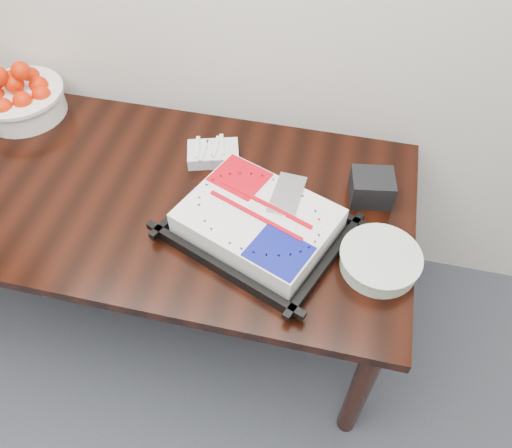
% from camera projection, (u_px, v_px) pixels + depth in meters
% --- Properties ---
extents(table, '(1.80, 0.90, 0.75)m').
position_uv_depth(table, '(155.00, 208.00, 1.79)').
color(table, black).
rests_on(table, ground).
extents(cake_tray, '(0.63, 0.57, 0.11)m').
position_uv_depth(cake_tray, '(258.00, 223.00, 1.57)').
color(cake_tray, black).
rests_on(cake_tray, table).
extents(tangerine_bowl, '(0.34, 0.34, 0.22)m').
position_uv_depth(tangerine_bowl, '(18.00, 93.00, 1.93)').
color(tangerine_bowl, white).
rests_on(tangerine_bowl, table).
extents(plate_stack, '(0.25, 0.25, 0.06)m').
position_uv_depth(plate_stack, '(380.00, 260.00, 1.50)').
color(plate_stack, white).
rests_on(plate_stack, table).
extents(fork_bag, '(0.21, 0.17, 0.05)m').
position_uv_depth(fork_bag, '(213.00, 153.00, 1.81)').
color(fork_bag, silver).
rests_on(fork_bag, table).
extents(napkin_box, '(0.16, 0.14, 0.10)m').
position_uv_depth(napkin_box, '(371.00, 188.00, 1.67)').
color(napkin_box, black).
rests_on(napkin_box, table).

